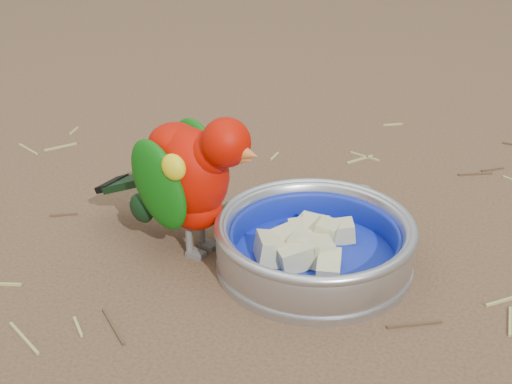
% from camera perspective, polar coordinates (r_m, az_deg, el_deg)
% --- Properties ---
extents(ground, '(60.00, 60.00, 0.00)m').
position_cam_1_polar(ground, '(0.92, -0.79, -3.59)').
color(ground, brown).
extents(food_bowl, '(0.23, 0.23, 0.02)m').
position_cam_1_polar(food_bowl, '(0.86, 4.65, -5.52)').
color(food_bowl, '#B2B2BA').
rests_on(food_bowl, ground).
extents(bowl_wall, '(0.23, 0.23, 0.04)m').
position_cam_1_polar(bowl_wall, '(0.84, 4.73, -3.80)').
color(bowl_wall, '#B2B2BA').
rests_on(bowl_wall, food_bowl).
extents(fruit_wedges, '(0.14, 0.14, 0.03)m').
position_cam_1_polar(fruit_wedges, '(0.85, 4.71, -4.21)').
color(fruit_wedges, '#C1BE88').
rests_on(fruit_wedges, food_bowl).
extents(lory_parrot, '(0.24, 0.18, 0.18)m').
position_cam_1_polar(lory_parrot, '(0.85, -5.28, 0.59)').
color(lory_parrot, '#AE0B00').
rests_on(lory_parrot, ground).
extents(ground_debris, '(0.90, 0.80, 0.01)m').
position_cam_1_polar(ground_debris, '(0.98, 0.41, -1.28)').
color(ground_debris, '#9D9653').
rests_on(ground_debris, ground).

